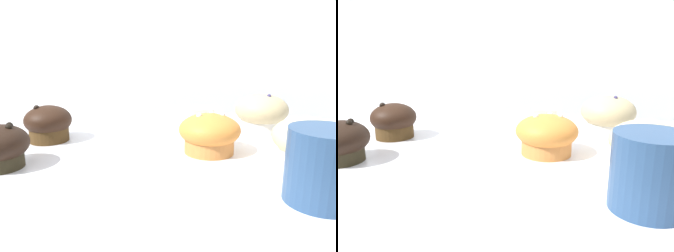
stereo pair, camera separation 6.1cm
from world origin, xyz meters
The scene contains 7 objects.
wall_back centered at (0.00, 0.60, 0.90)m, with size 3.20×0.10×1.80m, color silver.
muffin_back_left centered at (0.12, -0.03, 0.93)m, with size 0.11×0.11×0.07m.
muffin_back_right centered at (-0.21, -0.05, 0.93)m, with size 0.09×0.09×0.08m.
muffin_front_left centered at (0.21, 0.15, 0.94)m, with size 0.12×0.12×0.09m.
muffin_front_right centered at (0.28, -0.05, 0.94)m, with size 0.11×0.11×0.08m.
coffee_cup centered at (0.28, -0.18, 0.95)m, with size 0.13×0.09×0.09m.
price_card centered at (0.09, 0.08, 0.93)m, with size 0.05×0.05×0.06m.
Camera 1 is at (0.20, -0.60, 1.09)m, focal length 35.00 mm.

